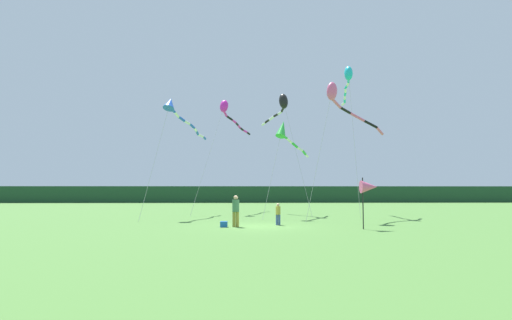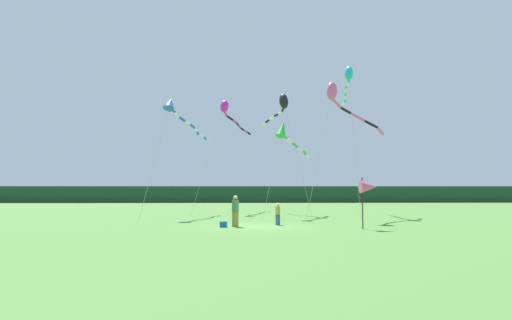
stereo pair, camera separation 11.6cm
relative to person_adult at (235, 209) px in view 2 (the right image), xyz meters
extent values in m
plane|color=#477533|center=(1.35, 0.32, -1.00)|extent=(120.00, 120.00, 0.00)
cube|color=#1E4228|center=(1.35, 45.32, 0.36)|extent=(108.00, 2.33, 2.72)
cylinder|color=olive|center=(-0.10, 0.00, -0.57)|extent=(0.18, 0.18, 0.86)
cylinder|color=olive|center=(0.10, 0.00, -0.57)|extent=(0.18, 0.18, 0.86)
cylinder|color=#3F724C|center=(0.00, 0.00, 0.20)|extent=(0.39, 0.39, 0.68)
sphere|color=tan|center=(0.00, 0.00, 0.66)|extent=(0.25, 0.25, 0.25)
cylinder|color=#334C8C|center=(2.45, 1.08, -0.68)|extent=(0.13, 0.13, 0.62)
cylinder|color=#334C8C|center=(2.59, 1.08, -0.68)|extent=(0.13, 0.13, 0.62)
cylinder|color=olive|center=(2.52, 1.08, -0.12)|extent=(0.29, 0.29, 0.49)
sphere|color=tan|center=(2.52, 1.08, 0.21)|extent=(0.18, 0.18, 0.18)
cube|color=#1959B2|center=(-0.67, -0.15, -0.84)|extent=(0.41, 0.43, 0.32)
cylinder|color=black|center=(6.86, -1.63, 0.38)|extent=(0.06, 0.06, 2.76)
cone|color=#E5598C|center=(7.21, -1.63, 1.27)|extent=(0.90, 0.70, 0.70)
cylinder|color=#B2B2B2|center=(-2.60, 11.68, 3.95)|extent=(2.42, 5.01, 9.91)
ellipsoid|color=#E026B2|center=(-1.40, 14.17, 8.90)|extent=(1.16, 1.32, 1.40)
cylinder|color=#E026B2|center=(-1.30, 14.60, 8.27)|extent=(0.40, 0.95, 0.47)
cylinder|color=black|center=(-0.95, 15.37, 8.01)|extent=(0.70, 0.86, 0.44)
cylinder|color=#E026B2|center=(-0.53, 16.13, 7.83)|extent=(0.52, 0.91, 0.32)
cylinder|color=black|center=(-0.27, 16.95, 7.71)|extent=(0.40, 0.92, 0.31)
cylinder|color=#E026B2|center=(-0.07, 17.80, 7.59)|extent=(0.40, 0.92, 0.34)
cylinder|color=black|center=(0.20, 18.62, 7.45)|extent=(0.53, 0.91, 0.34)
cylinder|color=#E026B2|center=(0.56, 19.41, 7.33)|extent=(0.57, 0.89, 0.30)
cylinder|color=black|center=(0.91, 20.21, 7.21)|extent=(0.53, 0.91, 0.32)
cylinder|color=#B2B2B2|center=(2.58, 6.40, 2.40)|extent=(1.66, 2.32, 6.81)
cone|color=green|center=(3.39, 7.55, 5.80)|extent=(1.36, 1.46, 1.52)
cylinder|color=green|center=(3.60, 7.93, 5.23)|extent=(0.60, 0.87, 0.30)
cylinder|color=white|center=(4.05, 8.66, 5.05)|extent=(0.68, 0.88, 0.45)
cylinder|color=green|center=(4.55, 9.36, 4.77)|extent=(0.72, 0.86, 0.49)
cylinder|color=white|center=(5.09, 10.04, 4.51)|extent=(0.72, 0.84, 0.40)
cylinder|color=green|center=(5.54, 10.77, 4.29)|extent=(0.57, 0.92, 0.44)
cylinder|color=white|center=(5.89, 11.55, 4.09)|extent=(0.53, 0.90, 0.34)
cylinder|color=#B2B2B2|center=(5.65, 4.29, 3.59)|extent=(2.28, 1.88, 9.19)
ellipsoid|color=#E5598C|center=(6.78, 5.22, 8.18)|extent=(1.27, 1.20, 1.51)
cylinder|color=#E5598C|center=(7.20, 5.77, 7.44)|extent=(1.04, 1.27, 0.59)
cylinder|color=black|center=(8.12, 6.81, 7.12)|extent=(1.15, 1.14, 0.43)
cylinder|color=#E5598C|center=(9.24, 7.61, 6.76)|extent=(1.40, 0.82, 0.67)
cylinder|color=black|center=(10.47, 8.25, 6.31)|extent=(1.37, 0.87, 0.61)
cylinder|color=#E5598C|center=(11.51, 9.14, 5.90)|extent=(1.04, 1.27, 0.59)
cylinder|color=#B2B2B2|center=(4.81, 9.79, 3.97)|extent=(1.73, 4.57, 9.95)
ellipsoid|color=black|center=(3.96, 12.07, 8.94)|extent=(1.14, 1.37, 1.60)
cylinder|color=black|center=(3.91, 12.43, 8.27)|extent=(0.29, 0.80, 0.39)
cylinder|color=white|center=(3.75, 13.13, 8.13)|extent=(0.45, 0.78, 0.30)
cylinder|color=black|center=(3.45, 13.80, 8.03)|extent=(0.53, 0.76, 0.30)
cylinder|color=white|center=(3.08, 14.43, 7.87)|extent=(0.59, 0.77, 0.41)
cylinder|color=black|center=(2.71, 15.06, 7.68)|extent=(0.55, 0.77, 0.35)
cylinder|color=white|center=(2.40, 15.72, 7.53)|extent=(0.46, 0.78, 0.32)
cylinder|color=#B2B2B2|center=(9.19, 8.38, 4.99)|extent=(0.29, 3.79, 11.99)
ellipsoid|color=#1EB7CC|center=(9.33, 10.26, 10.98)|extent=(0.78, 1.19, 1.39)
cylinder|color=#1EB7CC|center=(9.40, 10.56, 10.43)|extent=(0.34, 0.66, 0.31)
cylinder|color=white|center=(9.48, 11.14, 10.31)|extent=(0.24, 0.65, 0.33)
cylinder|color=#1EB7CC|center=(9.50, 11.74, 10.20)|extent=(0.21, 0.63, 0.29)
cylinder|color=white|center=(9.57, 12.33, 10.05)|extent=(0.36, 0.69, 0.40)
cylinder|color=#1EB7CC|center=(9.69, 12.92, 9.86)|extent=(0.31, 0.68, 0.36)
cylinder|color=white|center=(9.80, 13.50, 9.68)|extent=(0.32, 0.69, 0.39)
cylinder|color=#1EB7CC|center=(9.93, 14.09, 9.49)|extent=(0.36, 0.69, 0.38)
cylinder|color=white|center=(9.95, 14.67, 9.33)|extent=(0.30, 0.66, 0.32)
cylinder|color=#B2B2B2|center=(-5.86, 5.73, 3.36)|extent=(1.29, 3.70, 8.73)
cone|color=blue|center=(-5.23, 7.57, 7.72)|extent=(1.23, 1.42, 1.21)
cylinder|color=blue|center=(-5.10, 7.91, 7.27)|extent=(0.46, 0.80, 0.35)
cylinder|color=white|center=(-4.87, 8.61, 7.08)|extent=(0.40, 0.82, 0.43)
cylinder|color=blue|center=(-4.59, 9.28, 6.83)|extent=(0.59, 0.79, 0.43)
cylinder|color=white|center=(-4.23, 9.93, 6.66)|extent=(0.53, 0.77, 0.31)
cylinder|color=blue|center=(-3.91, 10.59, 6.48)|extent=(0.50, 0.81, 0.43)
cylinder|color=white|center=(-3.71, 11.30, 6.29)|extent=(0.32, 0.79, 0.33)
cylinder|color=blue|center=(-3.63, 12.03, 6.11)|extent=(0.26, 0.81, 0.41)
cylinder|color=white|center=(-3.40, 12.71, 5.94)|extent=(0.58, 0.76, 0.32)
cylinder|color=blue|center=(-3.14, 13.38, 5.82)|extent=(0.33, 0.79, 0.32)
camera|label=1|loc=(0.45, -23.47, 1.10)|focal=28.65mm
camera|label=2|loc=(0.57, -23.48, 1.10)|focal=28.65mm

